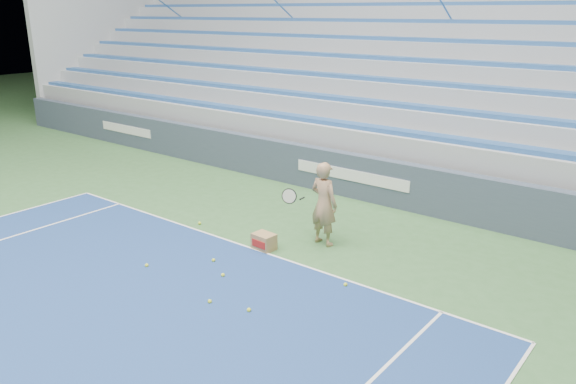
# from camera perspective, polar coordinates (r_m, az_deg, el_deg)

# --- Properties ---
(sponsor_barrier) EXTENTS (30.00, 0.32, 1.10)m
(sponsor_barrier) POSITION_cam_1_polar(r_m,az_deg,el_deg) (14.02, 6.71, 1.66)
(sponsor_barrier) COLOR #384456
(sponsor_barrier) RESTS_ON ground
(bleachers) EXTENTS (31.00, 9.15, 7.30)m
(bleachers) POSITION_cam_1_polar(r_m,az_deg,el_deg) (18.71, 16.37, 10.81)
(bleachers) COLOR #9A9DA2
(bleachers) RESTS_ON ground
(tennis_player) EXTENTS (0.93, 0.85, 1.69)m
(tennis_player) POSITION_cam_1_polar(r_m,az_deg,el_deg) (11.02, 3.64, -1.20)
(tennis_player) COLOR tan
(tennis_player) RESTS_ON ground
(ball_box) EXTENTS (0.45, 0.36, 0.32)m
(ball_box) POSITION_cam_1_polar(r_m,az_deg,el_deg) (11.00, -2.46, -5.05)
(ball_box) COLOR #977649
(ball_box) RESTS_ON ground
(tennis_ball_0) EXTENTS (0.07, 0.07, 0.07)m
(tennis_ball_0) POSITION_cam_1_polar(r_m,az_deg,el_deg) (9.67, 5.86, -9.34)
(tennis_ball_0) COLOR #DFEE30
(tennis_ball_0) RESTS_ON ground
(tennis_ball_1) EXTENTS (0.07, 0.07, 0.07)m
(tennis_ball_1) POSITION_cam_1_polar(r_m,az_deg,el_deg) (10.01, -6.63, -8.38)
(tennis_ball_1) COLOR #DFEE30
(tennis_ball_1) RESTS_ON ground
(tennis_ball_2) EXTENTS (0.07, 0.07, 0.07)m
(tennis_ball_2) POSITION_cam_1_polar(r_m,az_deg,el_deg) (8.90, -3.98, -11.86)
(tennis_ball_2) COLOR #DFEE30
(tennis_ball_2) RESTS_ON ground
(tennis_ball_3) EXTENTS (0.07, 0.07, 0.07)m
(tennis_ball_3) POSITION_cam_1_polar(r_m,az_deg,el_deg) (10.59, -7.57, -6.88)
(tennis_ball_3) COLOR #DFEE30
(tennis_ball_3) RESTS_ON ground
(tennis_ball_4) EXTENTS (0.07, 0.07, 0.07)m
(tennis_ball_4) POSITION_cam_1_polar(r_m,az_deg,el_deg) (10.62, -14.16, -7.24)
(tennis_ball_4) COLOR #DFEE30
(tennis_ball_4) RESTS_ON ground
(tennis_ball_5) EXTENTS (0.07, 0.07, 0.07)m
(tennis_ball_5) POSITION_cam_1_polar(r_m,az_deg,el_deg) (12.41, -8.97, -3.14)
(tennis_ball_5) COLOR #DFEE30
(tennis_ball_5) RESTS_ON ground
(tennis_ball_6) EXTENTS (0.07, 0.07, 0.07)m
(tennis_ball_6) POSITION_cam_1_polar(r_m,az_deg,el_deg) (9.20, -7.96, -10.95)
(tennis_ball_6) COLOR #DFEE30
(tennis_ball_6) RESTS_ON ground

